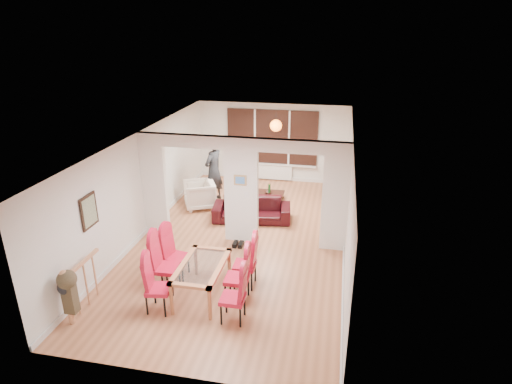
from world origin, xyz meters
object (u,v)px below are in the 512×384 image
(dining_chair_la, at_px, (158,285))
(sofa, at_px, (252,209))
(dining_table, at_px, (202,280))
(dining_chair_lb, at_px, (165,264))
(person, at_px, (214,170))
(bottle, at_px, (269,188))
(television, at_px, (330,187))
(dining_chair_lc, at_px, (176,254))
(bowl, at_px, (268,193))
(dining_chair_rc, at_px, (245,262))
(armchair, at_px, (200,195))
(coffee_table, at_px, (267,196))
(dining_chair_ra, at_px, (233,295))
(dining_chair_rb, at_px, (237,275))

(dining_chair_la, xyz_separation_m, sofa, (0.86, 4.20, -0.23))
(dining_table, distance_m, dining_chair_lb, 0.80)
(person, distance_m, bottle, 1.75)
(sofa, bearing_deg, television, 40.63)
(dining_chair_lc, relative_size, bowl, 5.38)
(dining_chair_rc, bearing_deg, armchair, 119.73)
(sofa, xyz_separation_m, television, (2.00, 2.23, -0.04))
(dining_chair_lb, bearing_deg, bowl, 73.79)
(dining_table, bearing_deg, dining_chair_la, -136.76)
(sofa, distance_m, coffee_table, 1.53)
(dining_chair_lc, xyz_separation_m, coffee_table, (1.10, 4.57, -0.43))
(armchair, bearing_deg, television, 89.10)
(armchair, bearing_deg, bowl, 89.03)
(dining_chair_ra, height_order, coffee_table, dining_chair_ra)
(sofa, bearing_deg, armchair, 154.31)
(dining_chair_la, bearing_deg, armchair, 89.81)
(dining_chair_la, xyz_separation_m, dining_chair_ra, (1.41, -0.01, -0.00))
(dining_chair_lc, height_order, coffee_table, dining_chair_lc)
(dining_chair_rc, relative_size, coffee_table, 1.06)
(dining_chair_ra, bearing_deg, coffee_table, 93.56)
(dining_chair_ra, xyz_separation_m, dining_chair_rb, (-0.07, 0.59, 0.03))
(dining_chair_lc, bearing_deg, dining_chair_rc, 10.01)
(dining_chair_lb, xyz_separation_m, bottle, (1.22, 5.00, -0.19))
(dining_table, relative_size, dining_chair_rc, 1.34)
(sofa, distance_m, armchair, 1.74)
(bottle, height_order, bowl, bottle)
(armchair, distance_m, bowl, 2.06)
(dining_chair_lb, distance_m, dining_chair_lc, 0.49)
(dining_chair_la, bearing_deg, dining_chair_rc, 29.31)
(armchair, bearing_deg, person, 130.27)
(bottle, bearing_deg, armchair, -154.27)
(sofa, xyz_separation_m, armchair, (-1.66, 0.54, 0.09))
(dining_table, distance_m, sofa, 3.61)
(dining_table, xyz_separation_m, coffee_table, (0.37, 5.11, -0.23))
(dining_table, height_order, armchair, armchair)
(dining_chair_lb, distance_m, coffee_table, 5.21)
(dining_chair_lb, distance_m, dining_chair_rc, 1.57)
(coffee_table, relative_size, bottle, 3.45)
(dining_chair_ra, distance_m, coffee_table, 5.75)
(dining_chair_rc, xyz_separation_m, television, (1.49, 5.32, -0.28))
(dining_table, distance_m, dining_chair_rb, 0.73)
(dining_table, distance_m, dining_chair_rc, 0.92)
(dining_chair_rc, relative_size, armchair, 1.27)
(dining_chair_lb, relative_size, dining_chair_lc, 1.06)
(dining_chair_la, height_order, bowl, dining_chair_la)
(dining_chair_lc, distance_m, television, 6.07)
(dining_table, height_order, dining_chair_lb, dining_chair_lb)
(sofa, distance_m, person, 1.91)
(dining_table, relative_size, coffee_table, 1.42)
(sofa, distance_m, bottle, 1.47)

